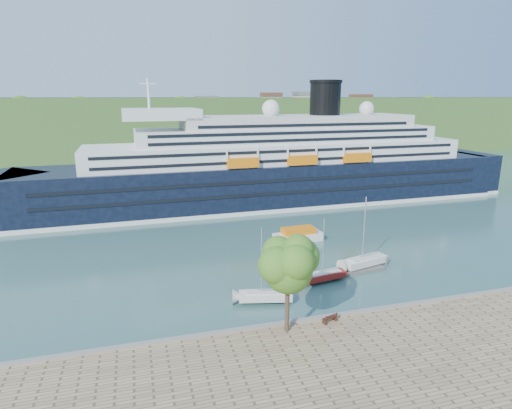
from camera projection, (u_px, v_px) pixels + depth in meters
The scene contains 11 objects.
ground at pixel (333, 324), 47.64m from camera, with size 400.00×400.00×0.00m, color #305651.
far_hillside at pixel (182, 127), 179.84m from camera, with size 400.00×50.00×24.00m, color #3D6026.
quay_coping at pixel (334, 315), 47.17m from camera, with size 220.00×0.50×0.30m, color slate.
cruise_ship at pixel (271, 143), 97.50m from camera, with size 125.91×18.33×28.28m, color black, non-canonical shape.
park_bench at pixel (330, 318), 45.85m from camera, with size 1.76×0.72×1.13m, color #482214, non-canonical shape.
promenade_tree at pixel (288, 280), 43.00m from camera, with size 6.81×6.81×11.29m, color #376C1C, non-canonical shape.
floating_pontoon at pixel (332, 275), 60.12m from camera, with size 17.11×2.09×0.38m, color #655F59, non-canonical shape.
sailboat_white_near at pixel (266, 268), 51.27m from camera, with size 7.15×1.99×9.24m, color silver, non-canonical shape.
sailboat_red at pixel (326, 252), 57.41m from camera, with size 6.65×1.85×8.58m, color maroon, non-canonical shape.
sailboat_white_far at pixel (367, 234), 61.83m from camera, with size 8.03×2.23×10.37m, color silver, non-canonical shape.
tender_launch at pixel (298, 234), 74.62m from camera, with size 8.71×2.98×2.41m, color orange, non-canonical shape.
Camera 1 is at (-20.01, -38.89, 24.65)m, focal length 30.00 mm.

